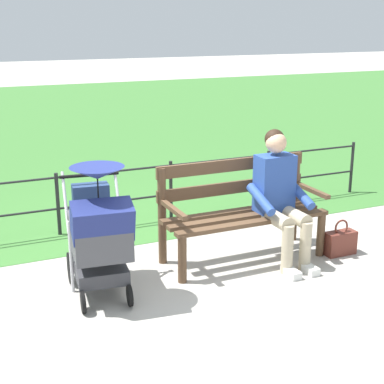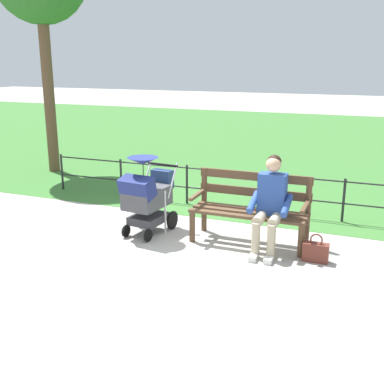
{
  "view_description": "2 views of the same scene",
  "coord_description": "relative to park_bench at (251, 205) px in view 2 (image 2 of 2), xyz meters",
  "views": [
    {
      "loc": [
        1.76,
        4.56,
        2.27
      ],
      "look_at": [
        -0.26,
        0.05,
        0.78
      ],
      "focal_mm": 53.9,
      "sensor_mm": 36.0,
      "label": 1
    },
    {
      "loc": [
        -2.41,
        6.01,
        2.47
      ],
      "look_at": [
        -0.1,
        0.22,
        0.73
      ],
      "focal_mm": 44.48,
      "sensor_mm": 36.0,
      "label": 2
    }
  ],
  "objects": [
    {
      "name": "person_on_bench",
      "position": [
        -0.31,
        0.22,
        0.15
      ],
      "size": [
        0.53,
        0.74,
        1.28
      ],
      "color": "tan",
      "rests_on": "ground"
    },
    {
      "name": "park_bench",
      "position": [
        0.0,
        0.0,
        0.0
      ],
      "size": [
        1.6,
        0.61,
        0.96
      ],
      "color": "brown",
      "rests_on": "ground"
    },
    {
      "name": "grass_lawn",
      "position": [
        0.85,
        -8.68,
        -0.52
      ],
      "size": [
        40.0,
        16.0,
        0.01
      ],
      "primitive_type": "cube",
      "color": "#3D7533",
      "rests_on": "ground"
    },
    {
      "name": "handbag",
      "position": [
        -0.95,
        0.37,
        -0.4
      ],
      "size": [
        0.32,
        0.14,
        0.37
      ],
      "color": "brown",
      "rests_on": "ground"
    },
    {
      "name": "park_fence",
      "position": [
        0.85,
        -1.33,
        -0.11
      ],
      "size": [
        6.64,
        0.04,
        0.7
      ],
      "color": "black",
      "rests_on": "ground"
    },
    {
      "name": "stroller",
      "position": [
        1.48,
        0.26,
        0.07
      ],
      "size": [
        0.6,
        0.93,
        1.15
      ],
      "color": "black",
      "rests_on": "ground"
    },
    {
      "name": "ground_plane",
      "position": [
        0.85,
        0.12,
        -0.53
      ],
      "size": [
        60.0,
        60.0,
        0.0
      ],
      "primitive_type": "plane",
      "color": "#ADA89E"
    }
  ]
}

